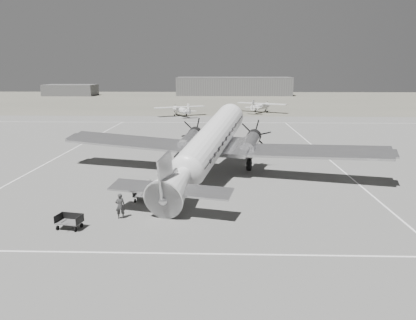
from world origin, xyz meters
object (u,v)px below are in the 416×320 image
at_px(light_plane_left, 181,111).
at_px(ground_crew, 120,206).
at_px(passenger, 160,181).
at_px(baggage_cart_near, 145,195).
at_px(dc3_airliner, 209,146).
at_px(ramp_agent, 149,189).
at_px(hangar_main, 234,86).
at_px(shed_secondary, 71,90).
at_px(light_plane_right, 261,107).
at_px(baggage_cart_far, 69,222).

relative_size(light_plane_left, ground_crew, 6.37).
xyz_separation_m(ground_crew, passenger, (1.66, 6.34, -0.09)).
relative_size(light_plane_left, baggage_cart_near, 6.57).
bearing_deg(dc3_airliner, ramp_agent, -113.61).
xyz_separation_m(hangar_main, ground_crew, (-11.39, -128.89, -2.44)).
bearing_deg(passenger, shed_secondary, 2.99).
relative_size(light_plane_right, ground_crew, 6.80).
distance_m(shed_secondary, ground_crew, 133.09).
distance_m(light_plane_left, ramp_agent, 54.45).
bearing_deg(ground_crew, ramp_agent, -116.70).
bearing_deg(ramp_agent, passenger, -29.06).
bearing_deg(light_plane_left, ramp_agent, -113.19).
relative_size(baggage_cart_far, ground_crew, 0.93).
relative_size(baggage_cart_near, passenger, 1.08).
distance_m(ground_crew, passenger, 6.55).
distance_m(shed_secondary, passenger, 127.86).
bearing_deg(baggage_cart_near, light_plane_right, 80.04).
xyz_separation_m(baggage_cart_near, passenger, (0.73, 2.78, 0.30)).
bearing_deg(dc3_airliner, shed_secondary, 130.07).
bearing_deg(shed_secondary, dc3_airliner, -64.60).
distance_m(shed_secondary, baggage_cart_near, 130.14).
xyz_separation_m(light_plane_left, baggage_cart_far, (-1.02, -60.61, -0.68)).
xyz_separation_m(shed_secondary, passenger, (50.27, -117.55, -1.23)).
bearing_deg(shed_secondary, baggage_cart_far, -69.95).
bearing_deg(baggage_cart_far, ramp_agent, 69.47).
height_order(light_plane_left, passenger, light_plane_left).
relative_size(light_plane_left, passenger, 7.10).
bearing_deg(ramp_agent, light_plane_left, -11.41).
xyz_separation_m(hangar_main, baggage_cart_far, (-14.10, -130.77, -2.85)).
height_order(shed_secondary, passenger, shed_secondary).
bearing_deg(hangar_main, ground_crew, -95.05).
bearing_deg(light_plane_right, passenger, -75.13).
bearing_deg(passenger, light_plane_right, -33.19).
height_order(dc3_airliner, baggage_cart_near, dc3_airliner).
bearing_deg(passenger, dc3_airliner, -67.43).
height_order(ground_crew, passenger, ground_crew).
bearing_deg(passenger, hangar_main, -24.71).
bearing_deg(light_plane_left, hangar_main, 53.27).
height_order(shed_secondary, light_plane_left, shed_secondary).
bearing_deg(shed_secondary, ground_crew, -68.58).
relative_size(shed_secondary, light_plane_left, 1.65).
bearing_deg(light_plane_right, dc3_airliner, -72.18).
height_order(shed_secondary, baggage_cart_far, shed_secondary).
height_order(baggage_cart_near, ground_crew, ground_crew).
distance_m(ramp_agent, passenger, 2.05).
bearing_deg(passenger, ground_crew, 145.17).
xyz_separation_m(baggage_cart_far, ground_crew, (2.71, 1.88, 0.41)).
distance_m(hangar_main, baggage_cart_near, 125.80).
relative_size(baggage_cart_far, passenger, 1.04).
bearing_deg(baggage_cart_near, light_plane_left, 95.86).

